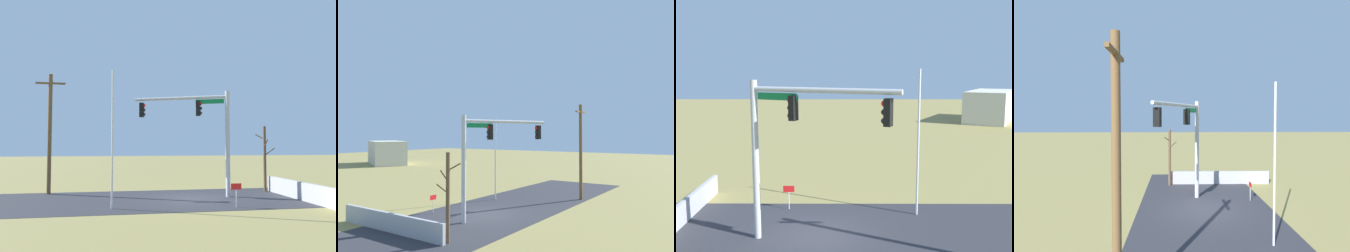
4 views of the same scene
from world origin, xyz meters
TOP-DOWN VIEW (x-y plane):
  - ground_plane at (0.00, 0.00)m, footprint 160.00×160.00m
  - road_surface at (-4.00, 0.00)m, footprint 28.00×8.00m
  - sidewalk_corner at (3.50, 0.31)m, footprint 6.00×6.00m
  - retaining_fence at (6.23, -1.78)m, footprint 0.20×8.26m
  - signal_mast at (1.04, 0.99)m, footprint 5.75×2.79m
  - flagpole at (-4.60, -2.43)m, footprint 0.10×0.10m
  - utility_pole at (-8.59, 3.41)m, footprint 1.90×0.26m
  - bare_tree at (5.87, 2.23)m, footprint 1.27×1.02m
  - open_sign at (1.68, -3.14)m, footprint 0.56×0.04m
  - distant_building at (-21.06, -38.92)m, footprint 10.19×12.86m

SIDE VIEW (x-z plane):
  - ground_plane at x=0.00m, z-range 0.00..0.00m
  - sidewalk_corner at x=3.50m, z-range 0.00..0.01m
  - road_surface at x=-4.00m, z-range 0.00..0.01m
  - retaining_fence at x=6.23m, z-range 0.00..1.05m
  - open_sign at x=1.68m, z-range 0.30..1.52m
  - distant_building at x=-21.06m, z-range 0.00..4.17m
  - bare_tree at x=5.87m, z-range 0.06..4.54m
  - flagpole at x=-4.60m, z-range 0.00..7.01m
  - utility_pole at x=-8.59m, z-range 0.16..8.02m
  - signal_mast at x=1.04m, z-range 1.27..7.83m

